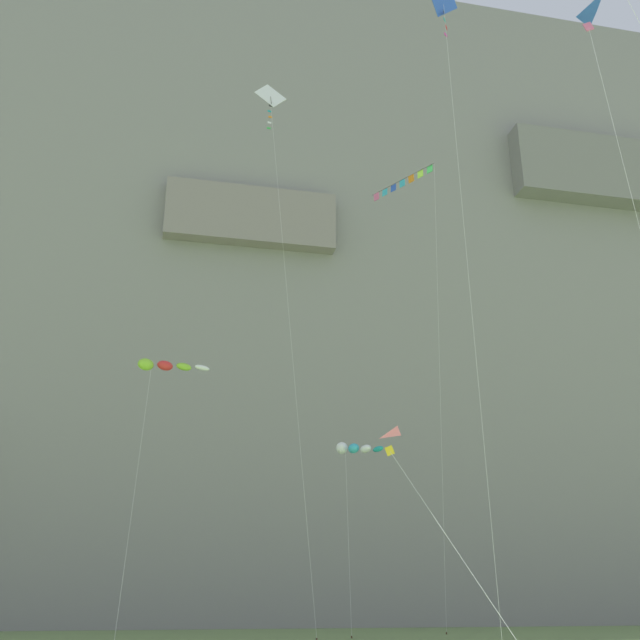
{
  "coord_description": "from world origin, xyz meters",
  "views": [
    {
      "loc": [
        -5.18,
        -5.24,
        1.97
      ],
      "look_at": [
        0.74,
        22.56,
        12.78
      ],
      "focal_mm": 40.85,
      "sensor_mm": 36.0,
      "label": 1
    }
  ],
  "objects_px": {
    "kite_windsock_mid_right": "(353,449)",
    "kite_banner_high_center": "(404,196)",
    "kite_diamond_far_right": "(444,10)",
    "kite_delta_high_left": "(581,36)",
    "kite_diamond_low_center": "(271,107)",
    "kite_delta_upper_mid": "(387,459)",
    "kite_windsock_mid_center": "(163,366)"
  },
  "relations": [
    {
      "from": "kite_delta_high_left",
      "to": "kite_windsock_mid_right",
      "type": "bearing_deg",
      "value": 108.43
    },
    {
      "from": "kite_diamond_low_center",
      "to": "kite_windsock_mid_center",
      "type": "bearing_deg",
      "value": -161.3
    },
    {
      "from": "kite_windsock_mid_center",
      "to": "kite_diamond_far_right",
      "type": "height_order",
      "value": "kite_diamond_far_right"
    },
    {
      "from": "kite_diamond_far_right",
      "to": "kite_delta_upper_mid",
      "type": "height_order",
      "value": "kite_diamond_far_right"
    },
    {
      "from": "kite_banner_high_center",
      "to": "kite_windsock_mid_right",
      "type": "bearing_deg",
      "value": -156.11
    },
    {
      "from": "kite_delta_high_left",
      "to": "kite_delta_upper_mid",
      "type": "distance_m",
      "value": 22.76
    },
    {
      "from": "kite_banner_high_center",
      "to": "kite_windsock_mid_right",
      "type": "relative_size",
      "value": 2.86
    },
    {
      "from": "kite_delta_high_left",
      "to": "kite_windsock_mid_right",
      "type": "xyz_separation_m",
      "value": [
        -6.16,
        18.47,
        -15.48
      ]
    },
    {
      "from": "kite_diamond_low_center",
      "to": "kite_delta_upper_mid",
      "type": "bearing_deg",
      "value": -87.67
    },
    {
      "from": "kite_windsock_mid_right",
      "to": "kite_diamond_far_right",
      "type": "height_order",
      "value": "kite_diamond_far_right"
    },
    {
      "from": "kite_delta_high_left",
      "to": "kite_delta_upper_mid",
      "type": "xyz_separation_m",
      "value": [
        -10.66,
        -2.75,
        -19.92
      ]
    },
    {
      "from": "kite_diamond_low_center",
      "to": "kite_windsock_mid_center",
      "type": "xyz_separation_m",
      "value": [
        -5.92,
        -2.01,
        -19.86
      ]
    },
    {
      "from": "kite_diamond_far_right",
      "to": "kite_delta_upper_mid",
      "type": "xyz_separation_m",
      "value": [
        -6.7,
        -8.45,
        -26.0
      ]
    },
    {
      "from": "kite_banner_high_center",
      "to": "kite_delta_high_left",
      "type": "bearing_deg",
      "value": -86.0
    },
    {
      "from": "kite_delta_high_left",
      "to": "kite_diamond_far_right",
      "type": "relative_size",
      "value": 0.79
    },
    {
      "from": "kite_diamond_low_center",
      "to": "kite_windsock_mid_center",
      "type": "height_order",
      "value": "kite_diamond_low_center"
    },
    {
      "from": "kite_diamond_low_center",
      "to": "kite_banner_high_center",
      "type": "xyz_separation_m",
      "value": [
        10.1,
        1.74,
        -4.88
      ]
    },
    {
      "from": "kite_windsock_mid_right",
      "to": "kite_banner_high_center",
      "type": "bearing_deg",
      "value": 23.89
    },
    {
      "from": "kite_delta_upper_mid",
      "to": "kite_windsock_mid_right",
      "type": "bearing_deg",
      "value": 78.02
    },
    {
      "from": "kite_delta_high_left",
      "to": "kite_diamond_far_right",
      "type": "height_order",
      "value": "kite_diamond_far_right"
    },
    {
      "from": "kite_windsock_mid_center",
      "to": "kite_delta_upper_mid",
      "type": "distance_m",
      "value": 22.31
    },
    {
      "from": "kite_windsock_mid_right",
      "to": "kite_delta_upper_mid",
      "type": "bearing_deg",
      "value": -101.98
    },
    {
      "from": "kite_diamond_low_center",
      "to": "kite_windsock_mid_center",
      "type": "distance_m",
      "value": 20.82
    },
    {
      "from": "kite_banner_high_center",
      "to": "kite_windsock_mid_center",
      "type": "bearing_deg",
      "value": -166.83
    },
    {
      "from": "kite_banner_high_center",
      "to": "kite_diamond_far_right",
      "type": "distance_m",
      "value": 15.31
    },
    {
      "from": "kite_delta_upper_mid",
      "to": "kite_banner_high_center",
      "type": "bearing_deg",
      "value": 68.41
    },
    {
      "from": "kite_banner_high_center",
      "to": "kite_diamond_far_right",
      "type": "height_order",
      "value": "kite_diamond_far_right"
    },
    {
      "from": "kite_windsock_mid_right",
      "to": "kite_delta_upper_mid",
      "type": "xyz_separation_m",
      "value": [
        -4.5,
        -21.21,
        -4.44
      ]
    },
    {
      "from": "kite_windsock_mid_right",
      "to": "kite_diamond_far_right",
      "type": "bearing_deg",
      "value": -80.23
    },
    {
      "from": "kite_delta_high_left",
      "to": "kite_windsock_mid_center",
      "type": "xyz_separation_m",
      "value": [
        -17.45,
        16.81,
        -11.6
      ]
    },
    {
      "from": "kite_diamond_low_center",
      "to": "kite_banner_high_center",
      "type": "relative_size",
      "value": 1.18
    },
    {
      "from": "kite_banner_high_center",
      "to": "kite_delta_upper_mid",
      "type": "xyz_separation_m",
      "value": [
        -9.22,
        -23.3,
        -23.31
      ]
    }
  ]
}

